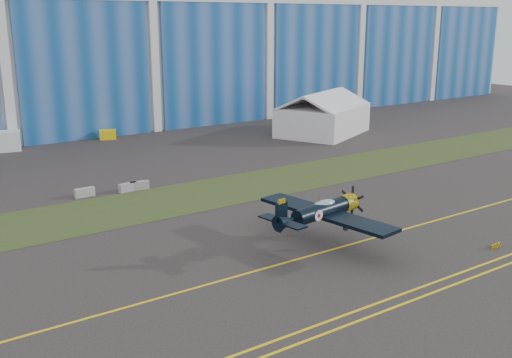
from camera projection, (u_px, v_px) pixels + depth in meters
ground at (175, 261)px, 44.59m from camera, size 260.00×260.00×0.00m
grass_median at (106, 212)px, 55.73m from camera, size 260.00×10.00×0.02m
taxiway_centreline at (209, 284)px, 40.61m from camera, size 200.00×0.20×0.02m
edge_line_near at (295, 345)px, 33.05m from camera, size 80.00×0.20×0.02m
edge_line_far at (284, 337)px, 33.85m from camera, size 80.00×0.20×0.02m
guard_board_right at (496, 246)px, 47.03m from camera, size 1.20×0.15×0.35m
warbird at (321, 211)px, 46.85m from camera, size 12.11×13.94×3.73m
tent at (323, 113)px, 92.64m from camera, size 17.40×15.53×6.66m
tug at (108, 135)px, 89.27m from camera, size 2.74×2.19×1.39m
barrier_a at (85, 192)px, 60.47m from camera, size 2.00×0.61×0.90m
barrier_b at (128, 187)px, 62.32m from camera, size 2.07×0.90×0.90m
barrier_c at (139, 185)px, 62.98m from camera, size 2.07×0.93×0.90m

